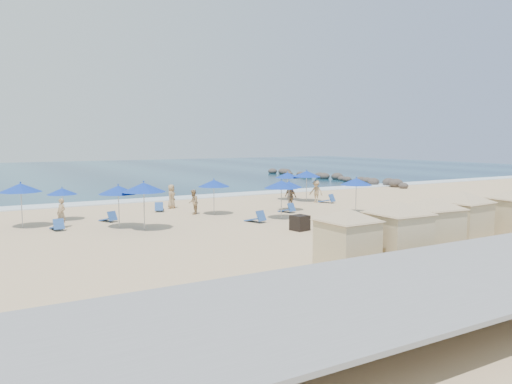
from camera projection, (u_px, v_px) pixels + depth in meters
ground at (274, 225)px, 29.07m from camera, size 160.00×160.00×0.00m
ocean at (81, 172)px, 76.23m from camera, size 160.00×80.00×0.06m
surf_line at (176, 198)px, 42.36m from camera, size 160.00×2.50×0.08m
seawall at (481, 264)px, 17.43m from camera, size 160.00×6.10×1.22m
rock_jetty at (329, 177)px, 62.49m from camera, size 2.56×26.66×0.96m
trash_bin at (300, 223)px, 27.46m from camera, size 0.97×0.97×0.84m
cabana_0 at (347, 231)px, 19.20m from camera, size 4.13×4.13×2.59m
cabana_1 at (398, 224)px, 20.18m from camera, size 4.42×4.42×2.77m
cabana_2 at (432, 218)px, 21.71m from camera, size 4.39×4.39×2.76m
cabana_3 at (462, 211)px, 23.53m from camera, size 4.49×4.49×2.83m
umbrella_0 at (21, 188)px, 28.14m from camera, size 2.32×2.32×2.64m
umbrella_1 at (118, 190)px, 28.01m from camera, size 2.21×2.21×2.51m
umbrella_2 at (62, 191)px, 30.72m from camera, size 1.84×1.84×2.09m
umbrella_3 at (144, 187)px, 27.36m from camera, size 2.41×2.41×2.75m
umbrella_4 at (214, 183)px, 33.07m from camera, size 2.14×2.14×2.43m
umbrella_5 at (281, 184)px, 31.25m from camera, size 2.22×2.22×2.53m
umbrella_6 at (289, 184)px, 34.97m from camera, size 1.88×1.88×2.14m
umbrella_7 at (287, 175)px, 41.22m from camera, size 2.09×2.09×2.38m
umbrella_8 at (307, 174)px, 40.15m from camera, size 2.27×2.27×2.59m
umbrella_9 at (356, 182)px, 33.70m from camera, size 2.19×2.19×2.49m
beach_chair_0 at (57, 226)px, 27.47m from camera, size 0.64×1.29×0.69m
beach_chair_1 at (109, 218)px, 30.35m from camera, size 0.94×1.35×0.68m
beach_chair_2 at (159, 208)px, 34.70m from camera, size 1.01×1.39×0.70m
beach_chair_3 at (257, 218)px, 30.15m from camera, size 0.93×1.48×0.76m
beach_chair_4 at (288, 209)px, 34.21m from camera, size 0.80×1.34×0.69m
beach_chair_5 at (328, 200)px, 39.45m from camera, size 1.00×1.45×0.73m
beachgoer_0 at (61, 213)px, 28.25m from camera, size 0.66×0.73×1.68m
beachgoer_1 at (193, 202)px, 33.37m from camera, size 0.94×1.01×1.66m
beachgoer_2 at (291, 197)px, 35.64m from camera, size 0.61×1.15×1.86m
beachgoer_3 at (316, 191)px, 39.72m from camera, size 1.07×1.31×1.77m
beachgoer_4 at (171, 196)px, 36.27m from camera, size 0.97×1.01×1.74m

